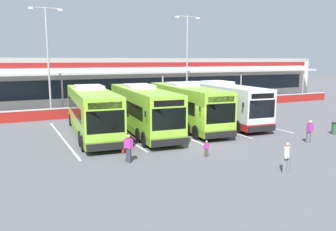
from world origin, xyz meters
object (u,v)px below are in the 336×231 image
(pedestrian_with_handbag, at_px, (128,148))
(pedestrian_in_dark_coat, at_px, (287,157))
(coach_bus_left_centre, at_px, (142,110))
(litter_bin, at_px, (335,128))
(coach_bus_centre, at_px, (186,106))
(pedestrian_near_bin, at_px, (310,131))
(coach_bus_leftmost, at_px, (92,112))
(lamp_post_centre, at_px, (187,55))
(pedestrian_child, at_px, (206,148))
(coach_bus_right_centre, at_px, (222,103))
(lamp_post_west, at_px, (48,55))

(pedestrian_with_handbag, relative_size, pedestrian_in_dark_coat, 1.00)
(coach_bus_left_centre, relative_size, litter_bin, 13.26)
(coach_bus_centre, height_order, pedestrian_near_bin, coach_bus_centre)
(coach_bus_leftmost, xyz_separation_m, lamp_post_centre, (14.44, 10.79, 4.50))
(coach_bus_left_centre, bearing_deg, litter_bin, -29.30)
(pedestrian_near_bin, bearing_deg, pedestrian_child, 178.27)
(coach_bus_right_centre, bearing_deg, pedestrian_with_handbag, -146.29)
(coach_bus_left_centre, height_order, pedestrian_child, coach_bus_left_centre)
(coach_bus_leftmost, height_order, pedestrian_in_dark_coat, coach_bus_leftmost)
(pedestrian_child, bearing_deg, coach_bus_left_centre, 95.36)
(pedestrian_near_bin, bearing_deg, pedestrian_with_handbag, 174.32)
(coach_bus_right_centre, bearing_deg, lamp_post_centre, 78.15)
(coach_bus_centre, xyz_separation_m, pedestrian_child, (-3.47, -8.70, -1.24))
(coach_bus_right_centre, xyz_separation_m, pedestrian_child, (-7.52, -9.08, -1.24))
(pedestrian_with_handbag, bearing_deg, lamp_post_centre, 52.67)
(pedestrian_with_handbag, bearing_deg, coach_bus_leftmost, 90.84)
(lamp_post_west, height_order, lamp_post_centre, same)
(coach_bus_right_centre, xyz_separation_m, pedestrian_with_handbag, (-12.07, -8.05, -0.93))
(pedestrian_in_dark_coat, xyz_separation_m, pedestrian_child, (-2.11, 4.26, -0.33))
(pedestrian_near_bin, xyz_separation_m, litter_bin, (4.09, 1.13, -0.41))
(lamp_post_west, distance_m, litter_bin, 27.43)
(coach_bus_left_centre, xyz_separation_m, pedestrian_child, (0.78, -8.28, -1.24))
(pedestrian_with_handbag, distance_m, lamp_post_centre, 24.23)
(pedestrian_with_handbag, height_order, lamp_post_centre, lamp_post_centre)
(pedestrian_child, bearing_deg, pedestrian_with_handbag, 167.25)
(pedestrian_child, bearing_deg, coach_bus_leftmost, 117.38)
(pedestrian_in_dark_coat, height_order, litter_bin, pedestrian_in_dark_coat)
(coach_bus_centre, bearing_deg, lamp_post_centre, 60.44)
(coach_bus_centre, bearing_deg, lamp_post_west, 130.67)
(pedestrian_in_dark_coat, xyz_separation_m, lamp_post_west, (-8.41, 24.33, 5.42))
(coach_bus_leftmost, bearing_deg, pedestrian_with_handbag, -89.16)
(pedestrian_near_bin, distance_m, litter_bin, 4.26)
(coach_bus_leftmost, relative_size, pedestrian_near_bin, 7.61)
(pedestrian_with_handbag, bearing_deg, litter_bin, -0.52)
(lamp_post_centre, bearing_deg, pedestrian_in_dark_coat, -107.64)
(litter_bin, bearing_deg, pedestrian_in_dark_coat, -153.48)
(coach_bus_left_centre, relative_size, pedestrian_in_dark_coat, 7.61)
(pedestrian_with_handbag, distance_m, pedestrian_near_bin, 12.94)
(coach_bus_left_centre, bearing_deg, coach_bus_leftmost, 169.32)
(coach_bus_left_centre, distance_m, pedestrian_near_bin, 12.51)
(lamp_post_west, bearing_deg, pedestrian_in_dark_coat, -70.93)
(coach_bus_left_centre, relative_size, pedestrian_child, 12.28)
(pedestrian_child, xyz_separation_m, lamp_post_centre, (9.77, 19.81, 5.75))
(coach_bus_leftmost, bearing_deg, lamp_post_centre, 36.77)
(coach_bus_right_centre, bearing_deg, lamp_post_west, 141.51)
(lamp_post_west, relative_size, litter_bin, 11.83)
(coach_bus_leftmost, xyz_separation_m, coach_bus_right_centre, (12.19, 0.07, 0.00))
(pedestrian_in_dark_coat, xyz_separation_m, pedestrian_near_bin, (6.22, 4.01, 0.00))
(pedestrian_in_dark_coat, bearing_deg, lamp_post_centre, 72.36)
(pedestrian_with_handbag, distance_m, pedestrian_in_dark_coat, 8.51)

